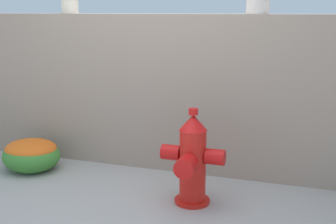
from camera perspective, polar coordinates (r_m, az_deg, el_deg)
ground_plane at (r=3.59m, az=-8.25°, el=-13.23°), size 24.00×24.00×0.00m
stone_wall at (r=4.45m, az=-1.33°, el=2.60°), size 6.75×0.29×1.55m
fire_hydrant at (r=3.64m, az=3.14°, el=-6.34°), size 0.53×0.43×0.81m
flower_bush_left at (r=4.66m, az=-17.28°, el=-5.16°), size 0.59×0.53×0.33m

